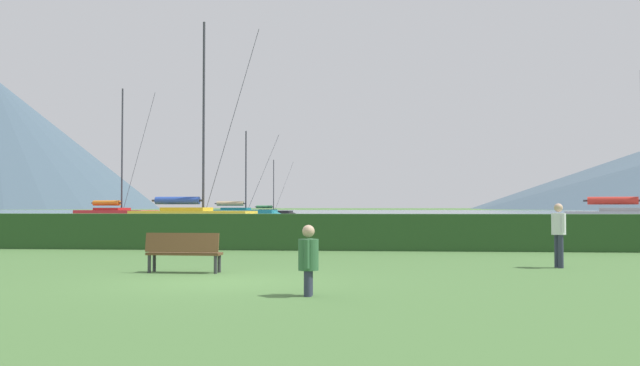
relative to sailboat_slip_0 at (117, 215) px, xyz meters
name	(u,v)px	position (x,y,z in m)	size (l,w,h in m)	color
ground_plane	(218,282)	(20.87, -47.89, -0.75)	(1000.00, 1000.00, 0.00)	#477038
harbor_water	(369,213)	(20.87, 89.11, -0.75)	(320.00, 246.00, 0.00)	#8499A8
hedge_line	(289,232)	(20.87, -36.89, -0.10)	(80.00, 1.20, 1.30)	#284C23
sailboat_slip_0	(117,215)	(0.00, 0.00, 0.00)	(8.98, 4.86, 12.30)	red
sailboat_slip_2	(271,213)	(8.58, 34.28, -0.17)	(7.12, 3.00, 7.98)	black
sailboat_slip_4	(195,218)	(11.91, -16.90, 0.04)	(9.41, 3.60, 13.75)	gold
sailboat_slip_5	(634,219)	(40.07, -15.93, 0.01)	(9.32, 4.89, 10.22)	#9E9EA3
sailboat_slip_7	(241,214)	(9.21, 10.97, -0.03)	(8.89, 3.25, 9.50)	#19707A
park_bench_near_path	(183,250)	(19.60, -46.02, -0.21)	(1.79, 0.53, 0.95)	brown
person_seated_viewer	(308,257)	(23.01, -50.00, -0.06)	(0.36, 0.57, 1.25)	#2D3347
person_standing_walker	(559,230)	(28.79, -43.80, 0.23)	(0.36, 0.55, 1.65)	#2D3347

